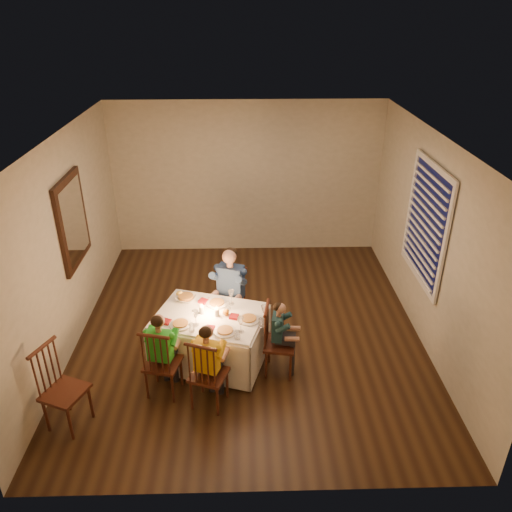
{
  "coord_description": "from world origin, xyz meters",
  "views": [
    {
      "loc": [
        -0.06,
        -5.55,
        3.99
      ],
      "look_at": [
        0.1,
        0.15,
        1.05
      ],
      "focal_mm": 35.0,
      "sensor_mm": 36.0,
      "label": 1
    }
  ],
  "objects_px": {
    "chair_near_left": "(166,391)",
    "chair_extra": "(72,423)",
    "chair_adult": "(231,329)",
    "serving_bowl": "(186,298)",
    "child_green": "(166,391)",
    "chair_end": "(279,371)",
    "child_yellow": "(210,403)",
    "dining_table": "(210,328)",
    "child_teal": "(279,371)",
    "chair_near_right": "(210,403)",
    "adult": "(231,329)"
  },
  "relations": [
    {
      "from": "chair_end",
      "to": "child_yellow",
      "type": "relative_size",
      "value": 0.87
    },
    {
      "from": "child_teal",
      "to": "dining_table",
      "type": "bearing_deg",
      "value": 83.55
    },
    {
      "from": "chair_near_right",
      "to": "child_yellow",
      "type": "bearing_deg",
      "value": -0.0
    },
    {
      "from": "chair_end",
      "to": "child_yellow",
      "type": "xyz_separation_m",
      "value": [
        -0.8,
        -0.52,
        0.0
      ]
    },
    {
      "from": "chair_near_left",
      "to": "chair_near_right",
      "type": "height_order",
      "value": "same"
    },
    {
      "from": "chair_near_left",
      "to": "chair_extra",
      "type": "distance_m",
      "value": 1.04
    },
    {
      "from": "dining_table",
      "to": "chair_near_left",
      "type": "distance_m",
      "value": 0.88
    },
    {
      "from": "chair_near_left",
      "to": "child_teal",
      "type": "distance_m",
      "value": 1.36
    },
    {
      "from": "dining_table",
      "to": "chair_near_left",
      "type": "bearing_deg",
      "value": -114.72
    },
    {
      "from": "chair_adult",
      "to": "serving_bowl",
      "type": "height_order",
      "value": "serving_bowl"
    },
    {
      "from": "dining_table",
      "to": "adult",
      "type": "xyz_separation_m",
      "value": [
        0.23,
        0.63,
        -0.47
      ]
    },
    {
      "from": "chair_near_left",
      "to": "adult",
      "type": "distance_m",
      "value": 1.39
    },
    {
      "from": "child_yellow",
      "to": "chair_near_left",
      "type": "bearing_deg",
      "value": -1.15
    },
    {
      "from": "child_green",
      "to": "chair_extra",
      "type": "bearing_deg",
      "value": 39.85
    },
    {
      "from": "chair_near_right",
      "to": "chair_end",
      "type": "height_order",
      "value": "same"
    },
    {
      "from": "chair_end",
      "to": "adult",
      "type": "relative_size",
      "value": 0.75
    },
    {
      "from": "chair_near_right",
      "to": "chair_extra",
      "type": "bearing_deg",
      "value": 30.18
    },
    {
      "from": "serving_bowl",
      "to": "chair_extra",
      "type": "bearing_deg",
      "value": -129.77
    },
    {
      "from": "chair_near_left",
      "to": "child_green",
      "type": "xyz_separation_m",
      "value": [
        0.0,
        0.0,
        0.0
      ]
    },
    {
      "from": "chair_adult",
      "to": "chair_extra",
      "type": "relative_size",
      "value": 0.93
    },
    {
      "from": "dining_table",
      "to": "chair_end",
      "type": "distance_m",
      "value": 0.98
    },
    {
      "from": "serving_bowl",
      "to": "child_green",
      "type": "bearing_deg",
      "value": -102.19
    },
    {
      "from": "child_green",
      "to": "serving_bowl",
      "type": "distance_m",
      "value": 1.14
    },
    {
      "from": "chair_adult",
      "to": "child_green",
      "type": "relative_size",
      "value": 0.86
    },
    {
      "from": "chair_extra",
      "to": "child_teal",
      "type": "relative_size",
      "value": 1.01
    },
    {
      "from": "adult",
      "to": "chair_near_right",
      "type": "bearing_deg",
      "value": -78.36
    },
    {
      "from": "chair_near_right",
      "to": "child_teal",
      "type": "relative_size",
      "value": 0.94
    },
    {
      "from": "child_yellow",
      "to": "chair_adult",
      "type": "bearing_deg",
      "value": -78.74
    },
    {
      "from": "dining_table",
      "to": "child_green",
      "type": "height_order",
      "value": "dining_table"
    },
    {
      "from": "chair_end",
      "to": "adult",
      "type": "distance_m",
      "value": 1.05
    },
    {
      "from": "chair_near_left",
      "to": "chair_extra",
      "type": "height_order",
      "value": "chair_extra"
    },
    {
      "from": "chair_near_left",
      "to": "serving_bowl",
      "type": "xyz_separation_m",
      "value": [
        0.19,
        0.88,
        0.69
      ]
    },
    {
      "from": "chair_end",
      "to": "child_green",
      "type": "relative_size",
      "value": 0.86
    },
    {
      "from": "chair_near_left",
      "to": "adult",
      "type": "bearing_deg",
      "value": -108.29
    },
    {
      "from": "chair_extra",
      "to": "serving_bowl",
      "type": "bearing_deg",
      "value": -16.92
    },
    {
      "from": "chair_adult",
      "to": "chair_near_right",
      "type": "distance_m",
      "value": 1.4
    },
    {
      "from": "child_teal",
      "to": "child_green",
      "type": "bearing_deg",
      "value": 113.08
    },
    {
      "from": "child_green",
      "to": "child_teal",
      "type": "height_order",
      "value": "child_green"
    },
    {
      "from": "dining_table",
      "to": "chair_near_left",
      "type": "relative_size",
      "value": 1.65
    },
    {
      "from": "chair_adult",
      "to": "adult",
      "type": "distance_m",
      "value": 0.0
    },
    {
      "from": "chair_near_left",
      "to": "chair_extra",
      "type": "xyz_separation_m",
      "value": [
        -0.93,
        -0.46,
        0.0
      ]
    },
    {
      "from": "chair_adult",
      "to": "serving_bowl",
      "type": "distance_m",
      "value": 0.93
    },
    {
      "from": "dining_table",
      "to": "serving_bowl",
      "type": "xyz_separation_m",
      "value": [
        -0.31,
        0.32,
        0.22
      ]
    },
    {
      "from": "child_yellow",
      "to": "serving_bowl",
      "type": "relative_size",
      "value": 4.36
    },
    {
      "from": "chair_end",
      "to": "serving_bowl",
      "type": "height_order",
      "value": "serving_bowl"
    },
    {
      "from": "dining_table",
      "to": "chair_near_right",
      "type": "distance_m",
      "value": 0.89
    },
    {
      "from": "chair_adult",
      "to": "chair_end",
      "type": "distance_m",
      "value": 1.05
    },
    {
      "from": "chair_end",
      "to": "child_teal",
      "type": "distance_m",
      "value": 0.0
    },
    {
      "from": "chair_near_right",
      "to": "chair_adult",
      "type": "bearing_deg",
      "value": -78.74
    },
    {
      "from": "chair_near_right",
      "to": "child_yellow",
      "type": "distance_m",
      "value": 0.0
    }
  ]
}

